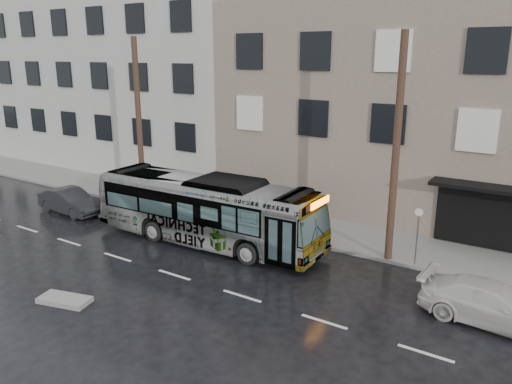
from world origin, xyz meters
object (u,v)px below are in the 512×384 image
(utility_pole_rear, at_px, (139,124))
(bus, at_px, (206,210))
(utility_pole_front, at_px, (396,151))
(white_sedan, at_px, (494,304))
(dark_sedan, at_px, (70,201))
(sign_post, at_px, (417,236))

(utility_pole_rear, xyz_separation_m, bus, (6.37, -2.35, -3.11))
(utility_pole_front, height_order, white_sedan, utility_pole_front)
(dark_sedan, bearing_deg, white_sedan, -87.58)
(bus, xyz_separation_m, dark_sedan, (-8.84, -0.62, -0.88))
(utility_pole_front, relative_size, sign_post, 3.75)
(utility_pole_front, bearing_deg, utility_pole_rear, 180.00)
(utility_pole_front, bearing_deg, bus, -162.85)
(utility_pole_front, bearing_deg, sign_post, 0.00)
(utility_pole_rear, distance_m, dark_sedan, 5.55)
(bus, bearing_deg, utility_pole_front, -74.60)
(sign_post, xyz_separation_m, white_sedan, (3.29, -2.94, -0.69))
(utility_pole_rear, bearing_deg, utility_pole_front, 0.00)
(sign_post, height_order, bus, bus)
(bus, bearing_deg, white_sedan, -94.54)
(dark_sedan, bearing_deg, utility_pole_front, -77.44)
(bus, height_order, dark_sedan, bus)
(utility_pole_front, bearing_deg, dark_sedan, -169.77)
(utility_pole_front, xyz_separation_m, sign_post, (1.10, 0.00, -3.30))
(sign_post, bearing_deg, bus, -164.91)
(utility_pole_front, height_order, dark_sedan, utility_pole_front)
(utility_pole_front, height_order, utility_pole_rear, same)
(white_sedan, xyz_separation_m, dark_sedan, (-20.85, -0.03, 0.01))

